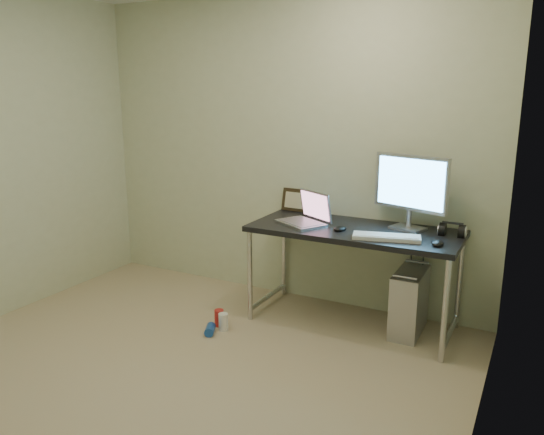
{
  "coord_description": "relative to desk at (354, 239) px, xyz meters",
  "views": [
    {
      "loc": [
        1.94,
        -2.18,
        1.74
      ],
      "look_at": [
        0.24,
        1.07,
        0.85
      ],
      "focal_mm": 35.0,
      "sensor_mm": 36.0,
      "label": 1
    }
  ],
  "objects": [
    {
      "name": "picture_frame",
      "position": [
        -0.63,
        0.31,
        0.18
      ],
      "size": [
        0.24,
        0.08,
        0.19
      ],
      "primitive_type": "cube",
      "rotation": [
        -0.21,
        0.0,
        -0.05
      ],
      "color": "black",
      "rests_on": "desk"
    },
    {
      "name": "can_red",
      "position": [
        -0.87,
        -0.51,
        -0.6
      ],
      "size": [
        0.08,
        0.08,
        0.13
      ],
      "primitive_type": "cylinder",
      "rotation": [
        0.0,
        0.0,
        -0.24
      ],
      "color": "red",
      "rests_on": "ground"
    },
    {
      "name": "can_white",
      "position": [
        -0.8,
        -0.55,
        -0.6
      ],
      "size": [
        0.09,
        0.09,
        0.13
      ],
      "primitive_type": "cylinder",
      "rotation": [
        0.0,
        0.0,
        0.28
      ],
      "color": "white",
      "rests_on": "ground"
    },
    {
      "name": "wall_right",
      "position": [
        1.01,
        -1.42,
        0.58
      ],
      "size": [
        0.02,
        3.5,
        2.5
      ],
      "primitive_type": "cube",
      "color": "beige",
      "rests_on": "ground"
    },
    {
      "name": "monitor",
      "position": [
        0.35,
        0.16,
        0.4
      ],
      "size": [
        0.56,
        0.23,
        0.54
      ],
      "rotation": [
        0.0,
        0.0,
        -0.31
      ],
      "color": "#B8B7BF",
      "rests_on": "desk"
    },
    {
      "name": "can_blue",
      "position": [
        -0.85,
        -0.66,
        -0.63
      ],
      "size": [
        0.11,
        0.14,
        0.07
      ],
      "primitive_type": "cylinder",
      "rotation": [
        1.57,
        0.0,
        0.44
      ],
      "color": "#1B4BAB",
      "rests_on": "ground"
    },
    {
      "name": "mouse_left",
      "position": [
        -0.08,
        -0.1,
        0.1
      ],
      "size": [
        0.09,
        0.13,
        0.04
      ],
      "primitive_type": "ellipsoid",
      "rotation": [
        0.0,
        0.0,
        -0.16
      ],
      "color": "black",
      "rests_on": "desk"
    },
    {
      "name": "tower_computer",
      "position": [
        0.42,
        0.05,
        -0.43
      ],
      "size": [
        0.2,
        0.45,
        0.5
      ],
      "rotation": [
        0.0,
        0.0,
        0.01
      ],
      "color": "#BABAC0",
      "rests_on": "ground"
    },
    {
      "name": "cable_b",
      "position": [
        0.46,
        0.26,
        -0.29
      ],
      "size": [
        0.02,
        0.11,
        0.71
      ],
      "primitive_type": "cylinder",
      "rotation": [
        0.14,
        0.0,
        0.09
      ],
      "color": "black",
      "rests_on": "ground"
    },
    {
      "name": "webcam",
      "position": [
        -0.41,
        0.26,
        0.16
      ],
      "size": [
        0.04,
        0.04,
        0.11
      ],
      "rotation": [
        0.0,
        0.0,
        0.27
      ],
      "color": "silver",
      "rests_on": "desk"
    },
    {
      "name": "mouse_right",
      "position": [
        0.62,
        -0.16,
        0.1
      ],
      "size": [
        0.08,
        0.12,
        0.04
      ],
      "primitive_type": "ellipsoid",
      "rotation": [
        0.0,
        0.0,
        0.03
      ],
      "color": "black",
      "rests_on": "desk"
    },
    {
      "name": "desk",
      "position": [
        0.0,
        0.0,
        0.0
      ],
      "size": [
        1.52,
        0.67,
        0.75
      ],
      "color": "black",
      "rests_on": "ground"
    },
    {
      "name": "cable_a",
      "position": [
        0.37,
        0.28,
        -0.27
      ],
      "size": [
        0.01,
        0.16,
        0.69
      ],
      "primitive_type": "cylinder",
      "rotation": [
        0.21,
        0.0,
        0.0
      ],
      "color": "black",
      "rests_on": "ground"
    },
    {
      "name": "keyboard",
      "position": [
        0.29,
        -0.17,
        0.1
      ],
      "size": [
        0.47,
        0.25,
        0.03
      ],
      "primitive_type": "cube",
      "rotation": [
        0.0,
        0.0,
        0.25
      ],
      "color": "silver",
      "rests_on": "desk"
    },
    {
      "name": "floor",
      "position": [
        -0.74,
        -1.42,
        -0.67
      ],
      "size": [
        3.5,
        3.5,
        0.0
      ],
      "primitive_type": "plane",
      "color": "tan",
      "rests_on": "ground"
    },
    {
      "name": "headphones",
      "position": [
        0.66,
        0.13,
        0.11
      ],
      "size": [
        0.17,
        0.11,
        0.12
      ],
      "rotation": [
        0.0,
        0.0,
        0.02
      ],
      "color": "black",
      "rests_on": "desk"
    },
    {
      "name": "laptop",
      "position": [
        -0.37,
        -0.03,
        0.14
      ],
      "size": [
        0.44,
        0.42,
        0.24
      ],
      "rotation": [
        0.0,
        0.0,
        -0.51
      ],
      "color": "#B8B7BF",
      "rests_on": "desk"
    },
    {
      "name": "wall_back",
      "position": [
        -0.74,
        0.33,
        0.58
      ],
      "size": [
        3.5,
        0.02,
        2.5
      ],
      "primitive_type": "cube",
      "color": "beige",
      "rests_on": "ground"
    }
  ]
}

